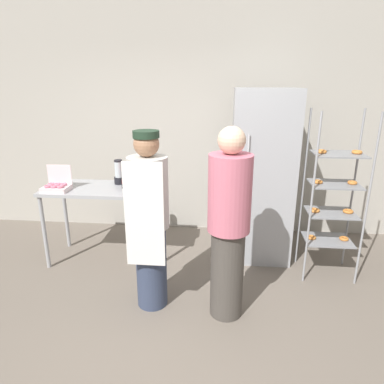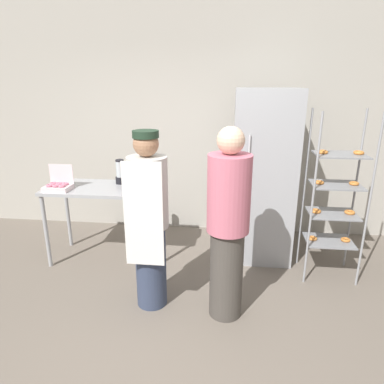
{
  "view_description": "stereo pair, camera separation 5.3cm",
  "coord_description": "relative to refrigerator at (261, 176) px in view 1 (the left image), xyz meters",
  "views": [
    {
      "loc": [
        0.42,
        -2.19,
        2.01
      ],
      "look_at": [
        0.13,
        0.85,
        1.02
      ],
      "focal_mm": 32.0,
      "sensor_mm": 36.0,
      "label": 1
    },
    {
      "loc": [
        0.47,
        -2.19,
        2.01
      ],
      "look_at": [
        0.13,
        0.85,
        1.02
      ],
      "focal_mm": 32.0,
      "sensor_mm": 36.0,
      "label": 2
    }
  ],
  "objects": [
    {
      "name": "donut_box",
      "position": [
        -2.23,
        -0.48,
        -0.04
      ],
      "size": [
        0.28,
        0.22,
        0.26
      ],
      "color": "silver",
      "rests_on": "prep_counter"
    },
    {
      "name": "ground_plane",
      "position": [
        -0.86,
        -1.67,
        -0.98
      ],
      "size": [
        14.0,
        14.0,
        0.0
      ],
      "primitive_type": "plane",
      "color": "#6B6056"
    },
    {
      "name": "baking_rack",
      "position": [
        0.7,
        -0.4,
        -0.11
      ],
      "size": [
        0.55,
        0.43,
        1.76
      ],
      "color": "#93969B",
      "rests_on": "ground_plane"
    },
    {
      "name": "back_wall",
      "position": [
        -0.86,
        0.75,
        0.53
      ],
      "size": [
        6.4,
        0.12,
        3.01
      ],
      "primitive_type": "cube",
      "color": "#ADA89E",
      "rests_on": "ground_plane"
    },
    {
      "name": "blender_pitcher",
      "position": [
        -1.63,
        -0.16,
        0.04
      ],
      "size": [
        0.12,
        0.12,
        0.28
      ],
      "color": "black",
      "rests_on": "prep_counter"
    },
    {
      "name": "binder_stack",
      "position": [
        -1.37,
        -0.36,
        -0.02
      ],
      "size": [
        0.28,
        0.26,
        0.14
      ],
      "color": "silver",
      "rests_on": "prep_counter"
    },
    {
      "name": "person_baker",
      "position": [
        -1.07,
        -1.13,
        -0.12
      ],
      "size": [
        0.35,
        0.36,
        1.63
      ],
      "color": "#333D56",
      "rests_on": "ground_plane"
    },
    {
      "name": "person_customer",
      "position": [
        -0.38,
        -1.21,
        -0.11
      ],
      "size": [
        0.36,
        0.36,
        1.69
      ],
      "color": "#47423D",
      "rests_on": "ground_plane"
    },
    {
      "name": "prep_counter",
      "position": [
        -1.82,
        -0.32,
        -0.2
      ],
      "size": [
        1.21,
        0.61,
        0.89
      ],
      "color": "#9EA0A5",
      "rests_on": "ground_plane"
    },
    {
      "name": "refrigerator",
      "position": [
        0.0,
        0.0,
        0.0
      ],
      "size": [
        0.69,
        0.74,
        1.95
      ],
      "color": "#9EA0A5",
      "rests_on": "ground_plane"
    }
  ]
}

